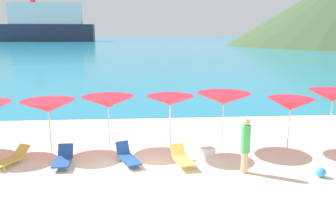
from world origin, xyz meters
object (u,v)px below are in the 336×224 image
(umbrella_4, at_px, (108,102))
(umbrella_7, at_px, (291,104))
(umbrella_3, at_px, (48,106))
(umbrella_8, at_px, (333,96))
(beachgoer_0, at_px, (245,144))
(beach_ball, at_px, (321,172))
(lounge_chair_0, at_px, (63,158))
(lounge_chair_5, at_px, (128,156))
(umbrella_5, at_px, (170,101))
(cruise_ship, at_px, (46,25))
(lounge_chair_4, at_px, (182,157))
(umbrella_6, at_px, (224,99))
(lounge_chair_1, at_px, (11,158))
(cooler_box, at_px, (208,152))

(umbrella_4, distance_m, umbrella_7, 7.43)
(umbrella_3, height_order, umbrella_8, umbrella_8)
(umbrella_8, distance_m, beachgoer_0, 6.03)
(beach_ball, bearing_deg, lounge_chair_0, 168.65)
(umbrella_4, distance_m, lounge_chair_5, 2.63)
(umbrella_5, distance_m, cruise_ship, 181.84)
(beach_ball, bearing_deg, lounge_chair_5, 164.56)
(umbrella_4, height_order, lounge_chair_4, umbrella_4)
(lounge_chair_4, xyz_separation_m, beachgoer_0, (2.08, -0.88, 0.76))
(umbrella_7, relative_size, beachgoer_0, 1.11)
(umbrella_5, bearing_deg, umbrella_6, 11.05)
(cruise_ship, bearing_deg, umbrella_8, -73.09)
(umbrella_6, relative_size, lounge_chair_1, 1.43)
(lounge_chair_4, distance_m, lounge_chair_5, 2.01)
(umbrella_8, bearing_deg, lounge_chair_1, -171.37)
(cooler_box, distance_m, cruise_ship, 182.90)
(lounge_chair_5, bearing_deg, umbrella_6, -0.03)
(lounge_chair_1, height_order, cooler_box, lounge_chair_1)
(umbrella_3, bearing_deg, beach_ball, -19.53)
(beachgoer_0, xyz_separation_m, cruise_ship, (-51.69, 177.23, 7.43))
(umbrella_7, bearing_deg, umbrella_4, 174.75)
(umbrella_7, xyz_separation_m, beachgoer_0, (-2.52, -2.37, -0.85))
(umbrella_5, height_order, lounge_chair_4, umbrella_5)
(umbrella_4, height_order, umbrella_7, umbrella_4)
(lounge_chair_1, distance_m, beach_ball, 10.92)
(lounge_chair_4, height_order, beachgoer_0, beachgoer_0)
(cooler_box, bearing_deg, umbrella_4, 142.05)
(umbrella_4, height_order, umbrella_5, umbrella_5)
(umbrella_3, height_order, umbrella_7, umbrella_7)
(lounge_chair_1, relative_size, lounge_chair_4, 1.04)
(cruise_ship, bearing_deg, umbrella_7, -73.89)
(lounge_chair_5, relative_size, cruise_ship, 0.03)
(beachgoer_0, relative_size, cooler_box, 3.86)
(umbrella_6, bearing_deg, lounge_chair_1, -170.63)
(beachgoer_0, distance_m, cruise_ship, 184.76)
(lounge_chair_1, xyz_separation_m, lounge_chair_4, (6.22, -0.53, 0.04))
(umbrella_8, xyz_separation_m, lounge_chair_5, (-8.93, -2.20, -1.74))
(beach_ball, bearing_deg, umbrella_7, 88.46)
(umbrella_3, bearing_deg, lounge_chair_1, -126.75)
(lounge_chair_0, relative_size, beachgoer_0, 0.73)
(umbrella_8, distance_m, cruise_ship, 182.91)
(umbrella_5, distance_m, umbrella_6, 2.27)
(lounge_chair_0, bearing_deg, beachgoer_0, -11.36)
(umbrella_8, height_order, beach_ball, umbrella_8)
(umbrella_8, xyz_separation_m, cruise_ship, (-56.57, 173.82, 6.47))
(lounge_chair_1, bearing_deg, umbrella_3, 78.53)
(umbrella_5, relative_size, umbrella_7, 1.08)
(cooler_box, bearing_deg, lounge_chair_0, 166.36)
(lounge_chair_1, relative_size, cruise_ship, 0.03)
(umbrella_5, xyz_separation_m, umbrella_8, (7.26, 1.09, -0.12))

